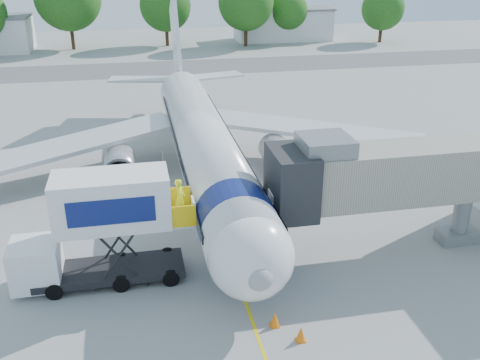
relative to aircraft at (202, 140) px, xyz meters
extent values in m
plane|color=#959592|center=(0.00, -4.12, -2.95)|extent=(160.00, 160.00, 0.00)
cube|color=yellow|center=(0.00, -4.12, -2.94)|extent=(0.15, 70.00, 0.01)
cube|color=#59595B|center=(0.00, 37.88, -2.94)|extent=(120.00, 10.00, 0.01)
cylinder|color=silver|center=(0.00, -1.12, 0.05)|extent=(3.70, 28.00, 3.70)
sphere|color=silver|center=(0.00, -15.12, 0.05)|extent=(3.70, 3.70, 3.70)
sphere|color=gray|center=(0.00, -16.67, 0.05)|extent=(1.10, 1.10, 1.10)
cone|color=silver|center=(0.00, 15.88, 0.05)|extent=(3.70, 6.00, 3.70)
cube|color=silver|center=(0.00, 16.88, 4.25)|extent=(0.35, 7.26, 8.29)
cube|color=silver|center=(9.00, 2.38, -0.65)|extent=(16.17, 9.32, 1.42)
cube|color=silver|center=(-9.00, 2.38, -0.65)|extent=(16.17, 9.32, 1.42)
cylinder|color=#999BA0|center=(5.50, 0.38, -1.65)|extent=(2.10, 3.60, 2.10)
cylinder|color=#999BA0|center=(-5.50, 0.38, -1.65)|extent=(2.10, 3.60, 2.10)
cube|color=black|center=(0.00, -15.42, 0.50)|extent=(2.60, 1.39, 0.81)
cylinder|color=navy|center=(0.00, -12.12, 0.05)|extent=(3.73, 2.00, 3.73)
cylinder|color=silver|center=(0.00, -13.62, -2.20)|extent=(0.16, 0.16, 1.50)
cylinder|color=black|center=(0.00, -13.62, -2.63)|extent=(0.25, 0.64, 0.64)
cylinder|color=black|center=(2.60, 1.88, -2.50)|extent=(0.35, 0.90, 0.90)
cylinder|color=black|center=(-2.60, 1.88, -2.50)|extent=(0.35, 0.90, 0.90)
cube|color=#A6A18E|center=(9.00, -11.12, 1.45)|extent=(13.60, 2.60, 2.80)
cube|color=black|center=(2.90, -11.12, 1.45)|extent=(2.00, 3.20, 3.20)
cube|color=slate|center=(4.50, -11.12, 3.25)|extent=(2.40, 2.40, 0.80)
cylinder|color=slate|center=(12.50, -11.12, -1.45)|extent=(0.90, 0.90, 3.00)
cube|color=slate|center=(12.50, -11.12, -2.60)|extent=(2.20, 1.20, 0.70)
cylinder|color=black|center=(11.60, -11.12, -2.60)|extent=(0.30, 0.70, 0.70)
cylinder|color=black|center=(13.40, -11.12, -2.60)|extent=(0.30, 0.70, 0.70)
cube|color=black|center=(-6.00, -11.12, -2.40)|extent=(7.00, 2.30, 0.35)
cube|color=white|center=(-9.30, -11.12, -1.60)|extent=(2.20, 2.20, 2.10)
cube|color=black|center=(-9.30, -11.12, -1.15)|extent=(1.90, 2.10, 0.70)
cube|color=white|center=(-5.60, -11.12, 1.30)|extent=(5.20, 2.40, 2.50)
cube|color=navy|center=(-5.60, -12.34, 1.30)|extent=(3.80, 0.04, 1.20)
cube|color=silver|center=(-2.45, -11.12, 0.10)|extent=(1.10, 2.20, 0.10)
cube|color=yellow|center=(-2.45, -12.17, 0.65)|extent=(1.10, 0.06, 1.10)
cube|color=yellow|center=(-2.45, -10.07, 0.65)|extent=(1.10, 0.06, 1.10)
cylinder|color=black|center=(-3.20, -12.17, -2.55)|extent=(0.80, 0.25, 0.80)
cylinder|color=black|center=(-3.20, -10.07, -2.55)|extent=(0.80, 0.25, 0.80)
cylinder|color=black|center=(-8.50, -12.17, -2.55)|extent=(0.80, 0.25, 0.80)
cylinder|color=black|center=(-8.50, -10.07, -2.55)|extent=(0.80, 0.25, 0.80)
imported|color=#D6E618|center=(-2.49, -11.12, 1.11)|extent=(0.55, 0.76, 1.91)
cone|color=orange|center=(0.86, -16.03, -2.60)|extent=(0.43, 0.43, 0.69)
cube|color=orange|center=(0.86, -16.03, -2.93)|extent=(0.39, 0.39, 0.04)
cone|color=orange|center=(1.67, -17.14, -2.61)|extent=(0.43, 0.43, 0.68)
cube|color=orange|center=(1.67, -17.14, -2.93)|extent=(0.39, 0.39, 0.04)
cube|color=silver|center=(22.00, 57.88, -0.45)|extent=(16.00, 7.00, 5.00)
cube|color=slate|center=(22.00, 57.88, 2.20)|extent=(16.40, 7.40, 0.30)
cylinder|color=#382314|center=(-12.84, 55.27, -0.68)|extent=(0.56, 0.56, 4.53)
cylinder|color=#382314|center=(1.90, 55.64, -1.12)|extent=(0.56, 0.56, 3.65)
sphere|color=#214C14|center=(1.90, 55.64, 3.33)|extent=(8.10, 8.10, 8.10)
cylinder|color=#382314|center=(14.35, 52.74, -0.98)|extent=(0.56, 0.56, 3.94)
sphere|color=#214C14|center=(14.35, 52.74, 3.84)|extent=(8.76, 8.76, 8.76)
cylinder|color=#382314|center=(22.14, 55.78, -1.46)|extent=(0.56, 0.56, 2.98)
sphere|color=#214C14|center=(22.14, 55.78, 2.18)|extent=(6.62, 6.62, 6.62)
cylinder|color=#382314|center=(37.50, 52.17, -1.37)|extent=(0.56, 0.56, 3.16)
sphere|color=#214C14|center=(37.50, 52.17, 2.49)|extent=(7.02, 7.02, 7.02)
camera|label=1|loc=(-4.26, -33.73, 11.86)|focal=40.00mm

